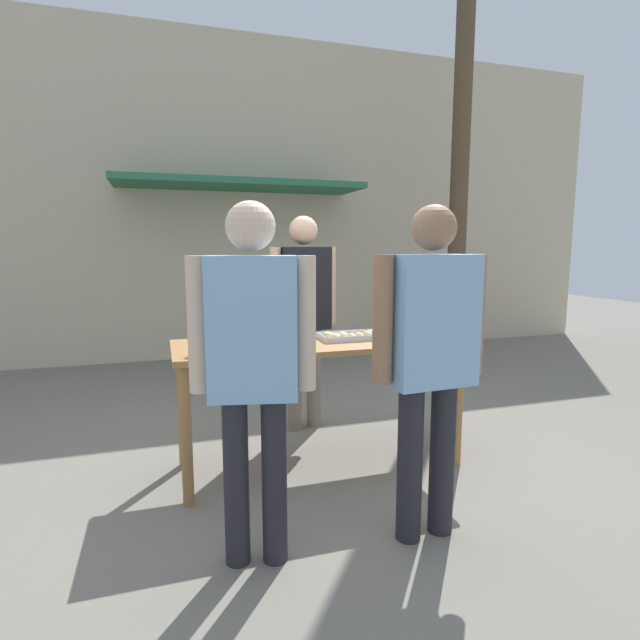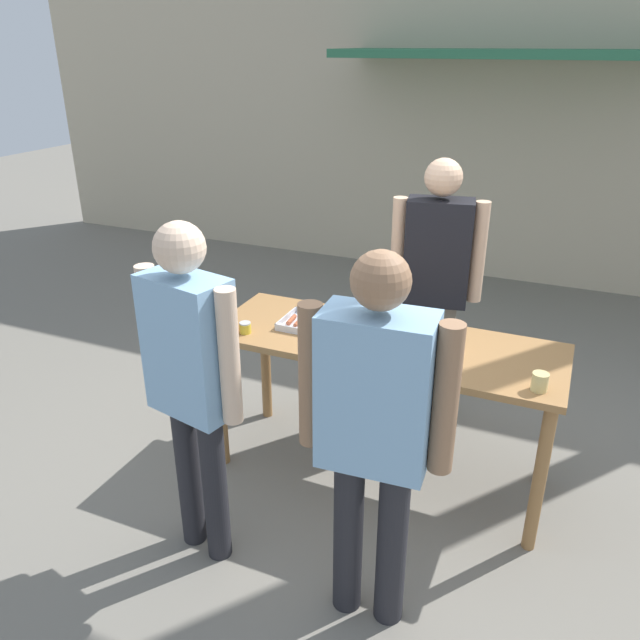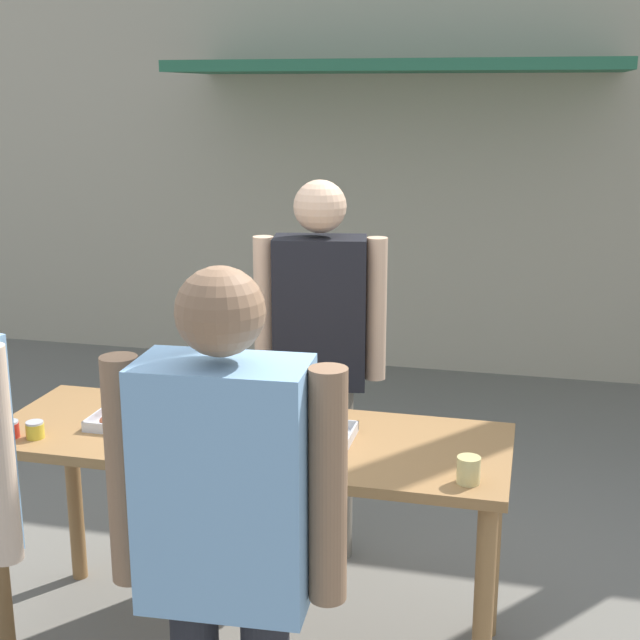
# 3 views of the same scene
# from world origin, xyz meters

# --- Properties ---
(building_facade_back) EXTENTS (12.00, 1.11, 4.50)m
(building_facade_back) POSITION_xyz_m (0.00, 3.98, 2.26)
(building_facade_back) COLOR beige
(building_facade_back) RESTS_ON ground
(serving_table) EXTENTS (2.03, 0.73, 0.93)m
(serving_table) POSITION_xyz_m (0.00, 0.00, 0.80)
(serving_table) COLOR olive
(serving_table) RESTS_ON ground
(food_tray_sausages) EXTENTS (0.46, 0.29, 0.04)m
(food_tray_sausages) POSITION_xyz_m (-0.41, 0.01, 0.94)
(food_tray_sausages) COLOR silver
(food_tray_sausages) RESTS_ON serving_table
(food_tray_buns) EXTENTS (0.41, 0.26, 0.06)m
(food_tray_buns) POSITION_xyz_m (0.20, 0.01, 0.95)
(food_tray_buns) COLOR silver
(food_tray_buns) RESTS_ON serving_table
(condiment_jar_mustard) EXTENTS (0.07, 0.07, 0.07)m
(condiment_jar_mustard) POSITION_xyz_m (-0.88, -0.25, 0.96)
(condiment_jar_mustard) COLOR #B22319
(condiment_jar_mustard) RESTS_ON serving_table
(condiment_jar_ketchup) EXTENTS (0.07, 0.07, 0.07)m
(condiment_jar_ketchup) POSITION_xyz_m (-0.78, -0.23, 0.96)
(condiment_jar_ketchup) COLOR gold
(condiment_jar_ketchup) RESTS_ON serving_table
(beer_cup) EXTENTS (0.08, 0.08, 0.09)m
(beer_cup) POSITION_xyz_m (0.88, -0.25, 0.98)
(beer_cup) COLOR #DBC67A
(beer_cup) RESTS_ON serving_table
(person_server_behind_table) EXTENTS (0.61, 0.31, 1.85)m
(person_server_behind_table) POSITION_xyz_m (0.10, 0.78, 1.11)
(person_server_behind_table) COLOR #756B5B
(person_server_behind_table) RESTS_ON ground
(person_customer_with_cup) EXTENTS (0.66, 0.28, 1.81)m
(person_customer_with_cup) POSITION_xyz_m (0.28, -1.03, 1.07)
(person_customer_with_cup) COLOR #232328
(person_customer_with_cup) RESTS_ON ground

